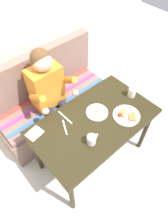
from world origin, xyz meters
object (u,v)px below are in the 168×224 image
(table, at_px, (94,126))
(couch, at_px, (52,103))
(plate_eggs, at_px, (97,112))
(napkin, at_px, (35,133))
(plate_breakfast, at_px, (126,115))
(person, at_px, (50,91))
(fork, at_px, (65,127))
(coffee_mug, at_px, (132,92))
(coffee_mug_second, at_px, (92,139))
(knife, at_px, (65,117))

(table, relative_size, couch, 0.83)
(plate_eggs, bearing_deg, napkin, 161.41)
(table, bearing_deg, plate_breakfast, -31.84)
(couch, bearing_deg, table, -90.00)
(person, height_order, plate_breakfast, person)
(table, distance_m, couch, 0.83)
(person, bearing_deg, plate_breakfast, -64.68)
(plate_breakfast, bearing_deg, fork, 151.20)
(plate_breakfast, height_order, coffee_mug, coffee_mug)
(coffee_mug, bearing_deg, person, 135.07)
(person, relative_size, plate_eggs, 5.62)
(table, height_order, coffee_mug_second, coffee_mug_second)
(table, distance_m, knife, 0.29)
(person, distance_m, plate_eggs, 0.56)
(couch, height_order, plate_eggs, couch)
(couch, bearing_deg, napkin, -134.49)
(table, relative_size, coffee_mug_second, 10.17)
(couch, distance_m, coffee_mug, 1.04)
(couch, distance_m, knife, 0.71)
(plate_eggs, bearing_deg, fork, 168.41)
(table, bearing_deg, plate_eggs, 33.02)
(couch, distance_m, coffee_mug_second, 1.04)
(plate_breakfast, xyz_separation_m, fork, (-0.52, 0.29, -0.01))
(napkin, distance_m, knife, 0.32)
(person, relative_size, coffee_mug, 10.27)
(napkin, xyz_separation_m, knife, (0.32, -0.04, -0.00))
(plate_breakfast, height_order, napkin, plate_breakfast)
(knife, bearing_deg, couch, 69.66)
(knife, bearing_deg, plate_eggs, -32.30)
(coffee_mug, bearing_deg, table, 178.13)
(table, height_order, couch, couch)
(couch, bearing_deg, knife, -108.62)
(person, xyz_separation_m, napkin, (-0.41, -0.34, -0.01))
(table, bearing_deg, napkin, 153.55)
(couch, height_order, coffee_mug, couch)
(coffee_mug_second, xyz_separation_m, fork, (-0.08, 0.28, -0.05))
(plate_eggs, xyz_separation_m, coffee_mug_second, (-0.26, -0.21, 0.04))
(plate_breakfast, relative_size, plate_eggs, 1.21)
(table, relative_size, fork, 7.06)
(couch, relative_size, plate_breakfast, 5.51)
(napkin, height_order, knife, napkin)
(fork, bearing_deg, table, -0.18)
(plate_eggs, xyz_separation_m, knife, (-0.27, 0.16, -0.01))
(coffee_mug_second, distance_m, napkin, 0.52)
(table, distance_m, plate_breakfast, 0.33)
(person, xyz_separation_m, plate_eggs, (0.17, -0.54, -0.00))
(fork, bearing_deg, knife, 75.71)
(table, xyz_separation_m, couch, (0.00, 0.76, -0.32))
(table, height_order, napkin, napkin)
(coffee_mug_second, height_order, knife, coffee_mug_second)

